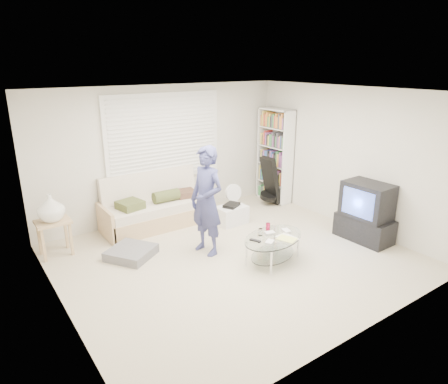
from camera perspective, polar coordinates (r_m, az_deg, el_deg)
ground at (r=6.25m, az=1.50°, el=-9.36°), size 5.00×5.00×0.00m
room_shell at (r=6.07m, az=-1.07°, el=6.18°), size 5.02×4.52×2.51m
window_blinds at (r=7.55m, az=-8.45°, el=7.74°), size 2.32×0.08×1.62m
futon_sofa at (r=7.42m, az=-9.60°, el=-2.36°), size 2.00×0.81×0.98m
grey_floor_pillow at (r=6.41m, az=-13.11°, el=-8.42°), size 0.87×0.87×0.14m
side_table at (r=6.59m, az=-23.47°, el=-2.44°), size 0.50×0.40×1.00m
bookshelf at (r=8.57m, az=7.27°, el=5.16°), size 0.31×0.83×1.97m
guitar_case at (r=8.38m, az=6.62°, el=1.13°), size 0.39×0.38×1.01m
floor_fan at (r=7.95m, az=1.19°, el=-0.53°), size 0.35×0.24×0.59m
storage_bin at (r=7.45m, az=1.08°, el=-3.21°), size 0.56×0.40×0.39m
tv_unit at (r=7.08m, az=19.59°, el=-2.80°), size 0.53×0.93×1.00m
coffee_table at (r=6.05m, az=7.04°, el=-7.04°), size 1.24×0.96×0.53m
standing_person at (r=6.11m, az=-2.49°, el=-1.30°), size 0.52×0.69×1.71m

